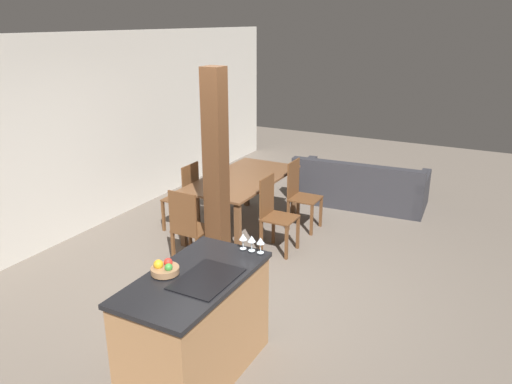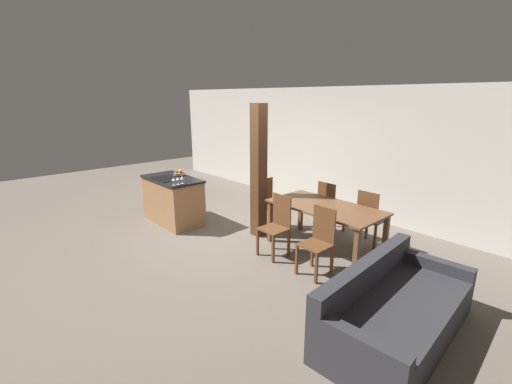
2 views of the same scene
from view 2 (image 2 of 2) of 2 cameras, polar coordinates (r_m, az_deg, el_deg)
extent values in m
plane|color=#665B51|center=(6.34, -5.03, -7.54)|extent=(16.00, 16.00, 0.00)
cube|color=beige|center=(7.98, 11.46, 7.11)|extent=(11.20, 0.08, 2.70)
cube|color=#9E7047|center=(7.14, -13.60, -1.48)|extent=(1.30, 0.68, 0.89)
cube|color=black|center=(7.02, -13.84, 2.14)|extent=(1.34, 0.72, 0.04)
cube|color=black|center=(6.96, -14.73, 2.18)|extent=(0.56, 0.40, 0.01)
cylinder|color=#99704C|center=(7.18, -12.67, 2.97)|extent=(0.23, 0.23, 0.05)
sphere|color=red|center=(7.13, -12.45, 3.27)|extent=(0.07, 0.07, 0.07)
sphere|color=gold|center=(7.21, -12.44, 3.43)|extent=(0.08, 0.08, 0.08)
sphere|color=#3D8E38|center=(7.16, -13.09, 3.27)|extent=(0.06, 0.06, 0.06)
cylinder|color=silver|center=(6.37, -13.52, 1.11)|extent=(0.06, 0.06, 0.00)
cylinder|color=silver|center=(6.36, -13.55, 1.49)|extent=(0.01, 0.01, 0.08)
cone|color=silver|center=(6.34, -13.59, 2.10)|extent=(0.07, 0.07, 0.06)
cylinder|color=silver|center=(6.41, -12.85, 1.24)|extent=(0.06, 0.06, 0.00)
cylinder|color=silver|center=(6.40, -12.87, 1.62)|extent=(0.01, 0.01, 0.08)
cone|color=silver|center=(6.38, -12.91, 2.23)|extent=(0.07, 0.07, 0.06)
cylinder|color=silver|center=(6.45, -12.19, 1.37)|extent=(0.06, 0.06, 0.00)
cylinder|color=silver|center=(6.44, -12.21, 1.75)|extent=(0.01, 0.01, 0.08)
cone|color=silver|center=(6.42, -12.25, 2.35)|extent=(0.07, 0.07, 0.06)
cube|color=brown|center=(5.68, 11.50, -2.44)|extent=(1.85, 0.96, 0.03)
cube|color=brown|center=(6.04, 2.35, -4.92)|extent=(0.07, 0.07, 0.74)
cube|color=brown|center=(5.06, 16.36, -9.78)|extent=(0.07, 0.07, 0.74)
cube|color=brown|center=(6.61, 7.46, -3.19)|extent=(0.07, 0.07, 0.74)
cube|color=brown|center=(5.73, 20.75, -7.11)|extent=(0.07, 0.07, 0.74)
cube|color=brown|center=(5.47, 2.90, -6.16)|extent=(0.40, 0.40, 0.02)
cube|color=brown|center=(5.51, 4.34, -3.08)|extent=(0.38, 0.02, 0.51)
cube|color=brown|center=(5.57, 0.27, -8.36)|extent=(0.04, 0.04, 0.45)
cube|color=brown|center=(5.34, 2.87, -9.49)|extent=(0.04, 0.04, 0.45)
cube|color=brown|center=(5.79, 2.87, -7.40)|extent=(0.04, 0.04, 0.45)
cube|color=brown|center=(5.57, 5.47, -8.42)|extent=(0.04, 0.04, 0.45)
cube|color=brown|center=(4.97, 9.80, -8.71)|extent=(0.40, 0.40, 0.02)
cube|color=brown|center=(5.01, 11.29, -5.28)|extent=(0.38, 0.02, 0.51)
cube|color=brown|center=(5.05, 6.80, -11.15)|extent=(0.04, 0.04, 0.45)
cube|color=brown|center=(4.85, 10.02, -12.45)|extent=(0.04, 0.04, 0.45)
cube|color=brown|center=(5.29, 9.36, -9.91)|extent=(0.04, 0.04, 0.45)
cube|color=brown|center=(5.11, 12.51, -11.08)|extent=(0.04, 0.04, 0.45)
cube|color=brown|center=(6.61, 12.48, -2.66)|extent=(0.40, 0.40, 0.02)
cube|color=brown|center=(6.38, 11.63, -0.75)|extent=(0.38, 0.02, 0.51)
cube|color=brown|center=(6.73, 14.47, -4.56)|extent=(0.04, 0.04, 0.45)
cube|color=brown|center=(6.91, 12.03, -3.85)|extent=(0.04, 0.04, 0.45)
cube|color=brown|center=(6.45, 12.72, -5.33)|extent=(0.04, 0.04, 0.45)
cube|color=brown|center=(6.64, 10.23, -4.56)|extent=(0.04, 0.04, 0.45)
cube|color=brown|center=(6.20, 18.76, -4.37)|extent=(0.40, 0.40, 0.02)
cube|color=brown|center=(5.95, 18.08, -2.39)|extent=(0.38, 0.02, 0.51)
cube|color=brown|center=(6.35, 20.76, -6.33)|extent=(0.04, 0.04, 0.45)
cube|color=brown|center=(6.50, 17.99, -5.56)|extent=(0.04, 0.04, 0.45)
cube|color=brown|center=(6.05, 19.20, -7.25)|extent=(0.04, 0.04, 0.45)
cube|color=brown|center=(6.21, 16.34, -6.42)|extent=(0.04, 0.04, 0.45)
cube|color=brown|center=(6.53, 2.70, -2.51)|extent=(0.40, 0.40, 0.02)
cube|color=brown|center=(6.58, 1.56, 0.08)|extent=(0.02, 0.38, 0.51)
cube|color=brown|center=(6.37, 2.66, -5.21)|extent=(0.04, 0.04, 0.45)
cube|color=brown|center=(6.61, 4.85, -4.47)|extent=(0.04, 0.04, 0.45)
cube|color=brown|center=(6.61, 0.49, -4.41)|extent=(0.04, 0.04, 0.45)
cube|color=brown|center=(6.84, 2.67, -3.72)|extent=(0.04, 0.04, 0.45)
cube|color=#2D2D33|center=(4.17, 22.56, -18.78)|extent=(1.07, 2.12, 0.43)
cube|color=#2D2D33|center=(4.10, 17.95, -12.77)|extent=(0.29, 2.07, 0.32)
cube|color=#2D2D33|center=(3.40, 15.95, -25.39)|extent=(0.95, 0.20, 0.57)
cube|color=#2D2D33|center=(4.93, 26.95, -12.74)|extent=(0.95, 0.20, 0.57)
cube|color=#4C2D19|center=(6.10, 0.44, 3.36)|extent=(0.22, 0.22, 2.39)
camera|label=1|loc=(8.99, -36.40, 15.04)|focal=35.00mm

